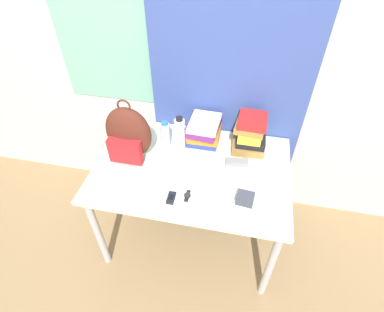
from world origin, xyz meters
TOP-DOWN VIEW (x-y plane):
  - ground_plane at (0.00, 0.00)m, footprint 12.00×12.00m
  - wall_back at (-0.00, 0.95)m, footprint 6.00×0.06m
  - curtain_blue at (0.16, 0.89)m, footprint 1.08×0.04m
  - desk at (0.00, 0.43)m, footprint 1.27×0.86m
  - backpack at (-0.43, 0.46)m, footprint 0.30×0.20m
  - book_stack_left at (0.03, 0.71)m, footprint 0.24×0.28m
  - book_stack_center at (0.35, 0.71)m, footprint 0.23×0.27m
  - water_bottle at (-0.23, 0.62)m, footprint 0.07×0.07m
  - sports_bottle at (-0.12, 0.59)m, footprint 0.07×0.07m
  - sunscreen_bottle at (-0.01, 0.31)m, footprint 0.05×0.05m
  - cell_phone at (-0.07, 0.15)m, footprint 0.05×0.09m
  - sunglasses_case at (0.28, 0.52)m, footprint 0.16×0.08m
  - camera_pouch at (0.36, 0.21)m, footprint 0.11×0.09m
  - wristwatch at (0.02, 0.19)m, footprint 0.04×0.09m

SIDE VIEW (x-z plane):
  - ground_plane at x=0.00m, z-range 0.00..0.00m
  - desk at x=0.00m, z-range 0.30..1.05m
  - wristwatch at x=0.02m, z-range 0.76..0.77m
  - cell_phone at x=-0.07m, z-range 0.76..0.78m
  - sunglasses_case at x=0.28m, z-range 0.76..0.80m
  - camera_pouch at x=0.36m, z-range 0.76..0.82m
  - sunscreen_bottle at x=-0.01m, z-range 0.75..0.91m
  - water_bottle at x=-0.23m, z-range 0.75..0.95m
  - book_stack_left at x=0.03m, z-range 0.76..0.94m
  - book_stack_center at x=0.35m, z-range 0.75..1.00m
  - sports_bottle at x=-0.12m, z-range 0.75..1.02m
  - backpack at x=-0.43m, z-range 0.72..1.16m
  - curtain_blue at x=0.16m, z-range 0.00..2.50m
  - wall_back at x=0.00m, z-range 0.00..2.50m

